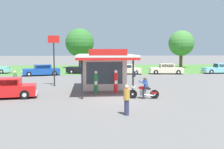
# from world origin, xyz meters

# --- Properties ---
(ground_plane) EXTENTS (300.00, 300.00, 0.00)m
(ground_plane) POSITION_xyz_m (0.00, 0.00, 0.00)
(ground_plane) COLOR slate
(grass_verge_strip) EXTENTS (120.00, 24.00, 0.01)m
(grass_verge_strip) POSITION_xyz_m (0.00, 30.00, 0.00)
(grass_verge_strip) COLOR #477A33
(grass_verge_strip) RESTS_ON ground
(service_station_kiosk) EXTENTS (4.58, 7.89, 3.57)m
(service_station_kiosk) POSITION_xyz_m (-0.72, 4.85, 1.81)
(service_station_kiosk) COLOR silver
(service_station_kiosk) RESTS_ON ground
(gas_pump_nearside) EXTENTS (0.44, 0.44, 1.88)m
(gas_pump_nearside) POSITION_xyz_m (-1.51, 1.83, 0.85)
(gas_pump_nearside) COLOR slate
(gas_pump_nearside) RESTS_ON ground
(gas_pump_offside) EXTENTS (0.44, 0.44, 1.93)m
(gas_pump_offside) POSITION_xyz_m (0.08, 1.83, 0.88)
(gas_pump_offside) COLOR slate
(gas_pump_offside) RESTS_ON ground
(motorcycle_with_rider) EXTENTS (2.20, 0.72, 1.58)m
(motorcycle_with_rider) POSITION_xyz_m (1.90, -0.34, 0.65)
(motorcycle_with_rider) COLOR black
(motorcycle_with_rider) RESTS_ON ground
(featured_classic_sedan) EXTENTS (5.08, 2.55, 1.45)m
(featured_classic_sedan) POSITION_xyz_m (-8.31, 0.87, 0.67)
(featured_classic_sedan) COLOR red
(featured_classic_sedan) RESTS_ON ground
(parked_car_back_row_right) EXTENTS (5.42, 3.14, 1.50)m
(parked_car_back_row_right) POSITION_xyz_m (-8.56, 17.66, 0.70)
(parked_car_back_row_right) COLOR #19479E
(parked_car_back_row_right) RESTS_ON ground
(parked_car_back_row_centre_left) EXTENTS (5.43, 2.87, 1.43)m
(parked_car_back_row_centre_left) POSITION_xyz_m (3.28, 18.73, 0.66)
(parked_car_back_row_centre_left) COLOR beige
(parked_car_back_row_centre_left) RESTS_ON ground
(parked_car_back_row_centre) EXTENTS (5.17, 1.93, 1.51)m
(parked_car_back_row_centre) POSITION_xyz_m (17.89, 18.46, 0.67)
(parked_car_back_row_centre) COLOR #7AC6D1
(parked_car_back_row_centre) RESTS_ON ground
(parked_car_back_row_left) EXTENTS (5.15, 2.48, 1.52)m
(parked_car_back_row_left) POSITION_xyz_m (9.48, 18.27, 0.70)
(parked_car_back_row_left) COLOR beige
(parked_car_back_row_left) RESTS_ON ground
(parked_car_back_row_far_right) EXTENTS (5.79, 3.03, 1.55)m
(parked_car_back_row_far_right) POSITION_xyz_m (-2.52, 20.24, 0.70)
(parked_car_back_row_far_right) COLOR black
(parked_car_back_row_far_right) RESTS_ON ground
(bystander_leaning_by_kiosk) EXTENTS (0.34, 0.34, 1.66)m
(bystander_leaning_by_kiosk) POSITION_xyz_m (-0.09, -4.86, 0.87)
(bystander_leaning_by_kiosk) COLOR #2D3351
(bystander_leaning_by_kiosk) RESTS_ON ground
(bystander_admiring_sedan) EXTENTS (0.34, 0.34, 1.50)m
(bystander_admiring_sedan) POSITION_xyz_m (4.01, 14.56, 0.78)
(bystander_admiring_sedan) COLOR black
(bystander_admiring_sedan) RESTS_ON ground
(bystander_standing_back_lot) EXTENTS (0.34, 0.34, 1.68)m
(bystander_standing_back_lot) POSITION_xyz_m (-8.52, 4.72, 0.89)
(bystander_standing_back_lot) COLOR black
(bystander_standing_back_lot) RESTS_ON ground
(tree_oak_centre) EXTENTS (5.51, 5.51, 7.76)m
(tree_oak_centre) POSITION_xyz_m (-3.76, 31.48, 4.83)
(tree_oak_centre) COLOR brown
(tree_oak_centre) RESTS_ON ground
(tree_oak_far_right) EXTENTS (5.08, 5.08, 7.47)m
(tree_oak_far_right) POSITION_xyz_m (16.52, 31.13, 4.85)
(tree_oak_far_right) COLOR brown
(tree_oak_far_right) RESTS_ON ground
(roadside_pole_sign) EXTENTS (1.10, 0.12, 4.91)m
(roadside_pole_sign) POSITION_xyz_m (-5.40, 6.92, 3.34)
(roadside_pole_sign) COLOR black
(roadside_pole_sign) RESTS_ON ground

